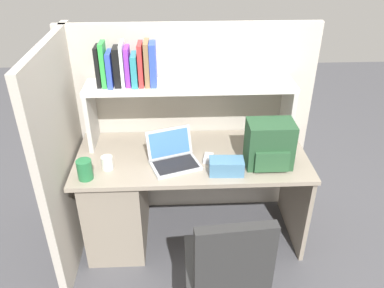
{
  "coord_description": "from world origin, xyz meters",
  "views": [
    {
      "loc": [
        -0.11,
        -2.29,
        2.18
      ],
      "look_at": [
        0.0,
        -0.05,
        0.85
      ],
      "focal_mm": 36.41,
      "sensor_mm": 36.0,
      "label": 1
    }
  ],
  "objects_px": {
    "tissue_box": "(226,166)",
    "paper_cup": "(107,163)",
    "snack_canister": "(85,170)",
    "backpack": "(270,145)",
    "office_chair": "(226,281)",
    "laptop": "(173,157)",
    "computer_mouse": "(208,158)"
  },
  "relations": [
    {
      "from": "snack_canister",
      "to": "computer_mouse",
      "type": "bearing_deg",
      "value": 12.41
    },
    {
      "from": "office_chair",
      "to": "backpack",
      "type": "bearing_deg",
      "value": -122.18
    },
    {
      "from": "backpack",
      "to": "snack_canister",
      "type": "xyz_separation_m",
      "value": [
        -1.19,
        -0.11,
        -0.08
      ]
    },
    {
      "from": "computer_mouse",
      "to": "paper_cup",
      "type": "xyz_separation_m",
      "value": [
        -0.67,
        -0.07,
        0.03
      ]
    },
    {
      "from": "tissue_box",
      "to": "paper_cup",
      "type": "bearing_deg",
      "value": 176.23
    },
    {
      "from": "tissue_box",
      "to": "office_chair",
      "type": "height_order",
      "value": "office_chair"
    },
    {
      "from": "office_chair",
      "to": "computer_mouse",
      "type": "bearing_deg",
      "value": -91.42
    },
    {
      "from": "computer_mouse",
      "to": "tissue_box",
      "type": "relative_size",
      "value": 0.47
    },
    {
      "from": "snack_canister",
      "to": "paper_cup",
      "type": "bearing_deg",
      "value": 40.21
    },
    {
      "from": "laptop",
      "to": "computer_mouse",
      "type": "relative_size",
      "value": 3.64
    },
    {
      "from": "paper_cup",
      "to": "backpack",
      "type": "bearing_deg",
      "value": 0.14
    },
    {
      "from": "computer_mouse",
      "to": "paper_cup",
      "type": "height_order",
      "value": "paper_cup"
    },
    {
      "from": "paper_cup",
      "to": "office_chair",
      "type": "distance_m",
      "value": 1.05
    },
    {
      "from": "backpack",
      "to": "tissue_box",
      "type": "xyz_separation_m",
      "value": [
        -0.29,
        -0.09,
        -0.1
      ]
    },
    {
      "from": "tissue_box",
      "to": "backpack",
      "type": "bearing_deg",
      "value": 19.54
    },
    {
      "from": "laptop",
      "to": "paper_cup",
      "type": "distance_m",
      "value": 0.43
    },
    {
      "from": "backpack",
      "to": "tissue_box",
      "type": "relative_size",
      "value": 1.41
    },
    {
      "from": "snack_canister",
      "to": "office_chair",
      "type": "xyz_separation_m",
      "value": [
        0.84,
        -0.56,
        -0.4
      ]
    },
    {
      "from": "backpack",
      "to": "laptop",
      "type": "bearing_deg",
      "value": 176.25
    },
    {
      "from": "laptop",
      "to": "office_chair",
      "type": "relative_size",
      "value": 0.41
    },
    {
      "from": "paper_cup",
      "to": "snack_canister",
      "type": "height_order",
      "value": "snack_canister"
    },
    {
      "from": "backpack",
      "to": "tissue_box",
      "type": "distance_m",
      "value": 0.32
    },
    {
      "from": "laptop",
      "to": "paper_cup",
      "type": "height_order",
      "value": "laptop"
    },
    {
      "from": "backpack",
      "to": "paper_cup",
      "type": "distance_m",
      "value": 1.07
    },
    {
      "from": "paper_cup",
      "to": "snack_canister",
      "type": "xyz_separation_m",
      "value": [
        -0.12,
        -0.1,
        0.02
      ]
    },
    {
      "from": "laptop",
      "to": "snack_canister",
      "type": "height_order",
      "value": "laptop"
    },
    {
      "from": "paper_cup",
      "to": "tissue_box",
      "type": "distance_m",
      "value": 0.78
    },
    {
      "from": "laptop",
      "to": "office_chair",
      "type": "xyz_separation_m",
      "value": [
        0.28,
        -0.71,
        -0.39
      ]
    },
    {
      "from": "snack_canister",
      "to": "backpack",
      "type": "bearing_deg",
      "value": 5.16
    },
    {
      "from": "computer_mouse",
      "to": "tissue_box",
      "type": "height_order",
      "value": "tissue_box"
    },
    {
      "from": "laptop",
      "to": "tissue_box",
      "type": "distance_m",
      "value": 0.37
    },
    {
      "from": "computer_mouse",
      "to": "snack_canister",
      "type": "bearing_deg",
      "value": -155.03
    }
  ]
}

